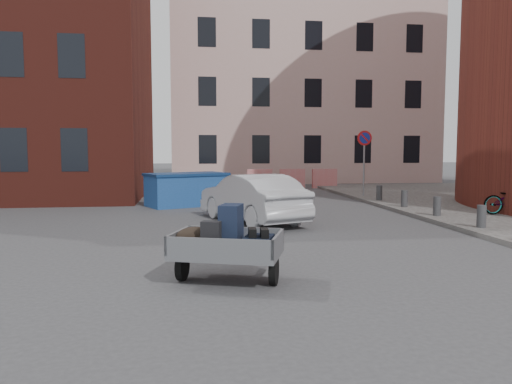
{
  "coord_description": "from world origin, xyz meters",
  "views": [
    {
      "loc": [
        -1.09,
        -10.03,
        2.05
      ],
      "look_at": [
        0.37,
        0.72,
        1.1
      ],
      "focal_mm": 35.0,
      "sensor_mm": 36.0,
      "label": 1
    }
  ],
  "objects": [
    {
      "name": "barriers",
      "position": [
        4.2,
        15.0,
        0.5
      ],
      "size": [
        4.7,
        0.18,
        1.0
      ],
      "color": "red",
      "rests_on": "ground"
    },
    {
      "name": "dumpster",
      "position": [
        -1.16,
        7.93,
        0.59
      ],
      "size": [
        3.15,
        2.47,
        1.18
      ],
      "rotation": [
        0.0,
        0.0,
        0.42
      ],
      "color": "#21509D",
      "rests_on": "ground"
    },
    {
      "name": "bollards",
      "position": [
        6.0,
        3.4,
        0.4
      ],
      "size": [
        0.22,
        9.02,
        0.55
      ],
      "color": "#3A3A3D",
      "rests_on": "sidewalk"
    },
    {
      "name": "trailer",
      "position": [
        -0.53,
        -2.55,
        0.61
      ],
      "size": [
        1.87,
        1.97,
        1.2
      ],
      "rotation": [
        0.0,
        0.0,
        -0.32
      ],
      "color": "black",
      "rests_on": "ground"
    },
    {
      "name": "silver_car",
      "position": [
        0.65,
        3.67,
        0.67
      ],
      "size": [
        2.81,
        4.31,
        1.34
      ],
      "primitive_type": "imported",
      "rotation": [
        0.0,
        0.0,
        3.52
      ],
      "color": "#B7B9BF",
      "rests_on": "ground"
    },
    {
      "name": "no_parking_sign",
      "position": [
        6.0,
        9.48,
        2.01
      ],
      "size": [
        0.6,
        0.09,
        2.65
      ],
      "color": "gray",
      "rests_on": "sidewalk"
    },
    {
      "name": "ground",
      "position": [
        0.0,
        0.0,
        0.0
      ],
      "size": [
        120.0,
        120.0,
        0.0
      ],
      "primitive_type": "plane",
      "color": "#38383A",
      "rests_on": "ground"
    },
    {
      "name": "building_brick",
      "position": [
        -9.0,
        13.0,
        7.0
      ],
      "size": [
        12.0,
        10.0,
        14.0
      ],
      "primitive_type": "cube",
      "color": "#591E16",
      "rests_on": "ground"
    },
    {
      "name": "bicycle",
      "position": [
        8.3,
        3.36,
        0.56
      ],
      "size": [
        1.73,
        0.72,
        0.89
      ],
      "primitive_type": "imported",
      "rotation": [
        0.0,
        0.0,
        1.49
      ],
      "color": "black",
      "rests_on": "sidewalk"
    },
    {
      "name": "building_pink",
      "position": [
        6.0,
        22.0,
        7.0
      ],
      "size": [
        16.0,
        8.0,
        14.0
      ],
      "primitive_type": "cube",
      "color": "beige",
      "rests_on": "ground"
    }
  ]
}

